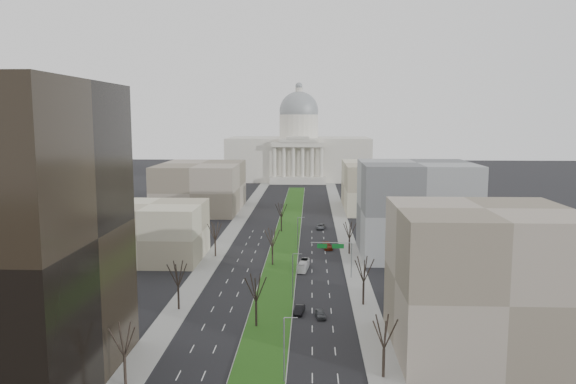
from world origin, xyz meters
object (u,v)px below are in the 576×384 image
(box_van, at_px, (303,266))
(car_red, at_px, (327,246))
(car_grey_near, at_px, (320,314))
(car_black, at_px, (299,310))
(car_grey_far, at_px, (321,227))

(box_van, bearing_deg, car_red, 80.93)
(car_red, xyz_separation_m, box_van, (-6.18, -21.56, 0.32))
(car_grey_near, bearing_deg, car_red, 78.53)
(car_grey_near, xyz_separation_m, car_black, (-3.75, 1.99, 0.04))
(car_black, distance_m, car_grey_far, 78.27)
(car_grey_far, bearing_deg, car_black, -87.02)
(car_red, distance_m, box_van, 22.43)
(car_grey_near, relative_size, car_red, 0.73)
(car_red, height_order, box_van, box_van)
(car_grey_far, distance_m, box_van, 49.19)
(car_grey_near, distance_m, car_black, 4.25)
(car_grey_near, height_order, car_black, car_black)
(car_grey_near, xyz_separation_m, car_grey_far, (1.41, 80.10, 0.08))
(car_red, xyz_separation_m, car_grey_far, (-1.31, 27.39, -0.04))
(car_black, height_order, car_grey_far, car_grey_far)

